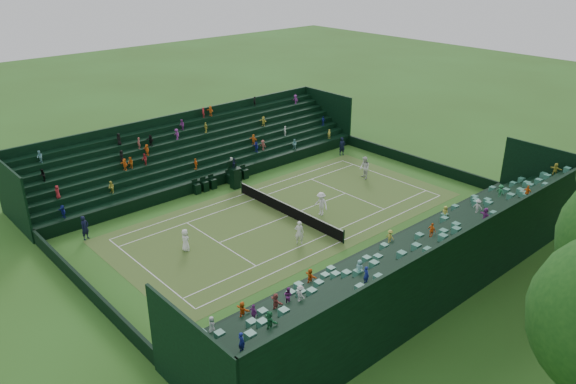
{
  "coord_description": "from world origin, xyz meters",
  "views": [
    {
      "loc": [
        28.71,
        -25.49,
        18.84
      ],
      "look_at": [
        0.0,
        0.0,
        2.0
      ],
      "focal_mm": 35.0,
      "sensor_mm": 36.0,
      "label": 1
    }
  ],
  "objects_px": {
    "player_far_east": "(321,204)",
    "umpire_chair": "(235,175)",
    "tennis_net": "(288,210)",
    "player_far_west": "(365,168)",
    "player_near_west": "(185,240)",
    "player_near_east": "(299,232)"
  },
  "relations": [
    {
      "from": "umpire_chair",
      "to": "player_far_west",
      "type": "relative_size",
      "value": 1.33
    },
    {
      "from": "tennis_net",
      "to": "player_far_west",
      "type": "bearing_deg",
      "value": 96.62
    },
    {
      "from": "player_far_west",
      "to": "tennis_net",
      "type": "bearing_deg",
      "value": -60.23
    },
    {
      "from": "player_far_west",
      "to": "player_far_east",
      "type": "distance_m",
      "value": 8.44
    },
    {
      "from": "player_near_east",
      "to": "player_near_west",
      "type": "bearing_deg",
      "value": 11.22
    },
    {
      "from": "player_near_east",
      "to": "player_far_east",
      "type": "relative_size",
      "value": 0.93
    },
    {
      "from": "tennis_net",
      "to": "player_near_west",
      "type": "xyz_separation_m",
      "value": [
        -0.65,
        -8.65,
        0.26
      ]
    },
    {
      "from": "player_far_east",
      "to": "player_far_west",
      "type": "bearing_deg",
      "value": 102.27
    },
    {
      "from": "tennis_net",
      "to": "player_far_west",
      "type": "relative_size",
      "value": 5.79
    },
    {
      "from": "umpire_chair",
      "to": "player_near_east",
      "type": "distance_m",
      "value": 11.1
    },
    {
      "from": "tennis_net",
      "to": "umpire_chair",
      "type": "relative_size",
      "value": 4.36
    },
    {
      "from": "umpire_chair",
      "to": "player_far_east",
      "type": "height_order",
      "value": "umpire_chair"
    },
    {
      "from": "player_near_east",
      "to": "player_far_east",
      "type": "bearing_deg",
      "value": -106.77
    },
    {
      "from": "player_far_east",
      "to": "umpire_chair",
      "type": "bearing_deg",
      "value": -174.5
    },
    {
      "from": "player_near_west",
      "to": "player_far_east",
      "type": "xyz_separation_m",
      "value": [
        2.15,
        10.68,
        0.14
      ]
    },
    {
      "from": "umpire_chair",
      "to": "player_far_east",
      "type": "xyz_separation_m",
      "value": [
        8.56,
        1.76,
        -0.22
      ]
    },
    {
      "from": "player_near_west",
      "to": "player_far_west",
      "type": "height_order",
      "value": "player_far_west"
    },
    {
      "from": "player_near_east",
      "to": "player_far_east",
      "type": "xyz_separation_m",
      "value": [
        -2.24,
        4.32,
        0.06
      ]
    },
    {
      "from": "tennis_net",
      "to": "player_near_west",
      "type": "bearing_deg",
      "value": -94.28
    },
    {
      "from": "player_near_west",
      "to": "tennis_net",
      "type": "bearing_deg",
      "value": -75.2
    },
    {
      "from": "player_far_east",
      "to": "tennis_net",
      "type": "bearing_deg",
      "value": -132.57
    },
    {
      "from": "player_near_west",
      "to": "player_far_east",
      "type": "height_order",
      "value": "player_far_east"
    }
  ]
}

